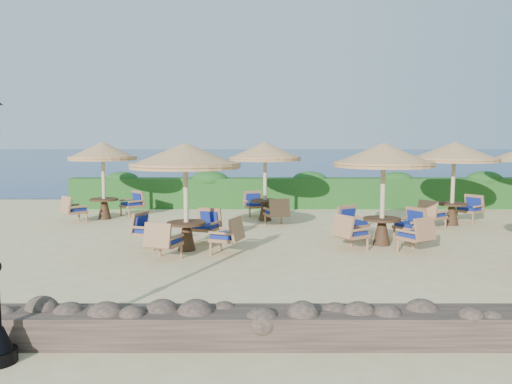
% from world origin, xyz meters
% --- Properties ---
extents(ground, '(120.00, 120.00, 0.00)m').
position_xyz_m(ground, '(0.00, 0.00, 0.00)').
color(ground, beige).
rests_on(ground, ground).
extents(sea, '(160.00, 160.00, 0.00)m').
position_xyz_m(sea, '(0.00, 70.00, 0.00)').
color(sea, '#0C1E4F').
rests_on(sea, ground).
extents(hedge, '(18.00, 0.90, 1.20)m').
position_xyz_m(hedge, '(0.00, 7.20, 0.60)').
color(hedge, '#184716').
rests_on(hedge, ground).
extents(stone_wall, '(15.00, 0.65, 0.44)m').
position_xyz_m(stone_wall, '(0.00, -6.20, 0.22)').
color(stone_wall, brown).
rests_on(stone_wall, ground).
extents(cafe_set_0, '(2.87, 2.87, 2.65)m').
position_xyz_m(cafe_set_0, '(-3.36, -0.55, 1.81)').
color(cafe_set_0, beige).
rests_on(cafe_set_0, ground).
extents(cafe_set_1, '(2.73, 2.73, 2.65)m').
position_xyz_m(cafe_set_1, '(1.63, 0.09, 1.76)').
color(cafe_set_1, beige).
rests_on(cafe_set_1, ground).
extents(cafe_set_3, '(2.48, 2.47, 2.65)m').
position_xyz_m(cafe_set_3, '(-6.87, 4.34, 1.89)').
color(cafe_set_3, beige).
rests_on(cafe_set_3, ground).
extents(cafe_set_4, '(2.41, 2.88, 2.65)m').
position_xyz_m(cafe_set_4, '(-1.34, 3.99, 1.93)').
color(cafe_set_4, beige).
rests_on(cafe_set_4, ground).
extents(cafe_set_5, '(2.76, 2.76, 2.65)m').
position_xyz_m(cafe_set_5, '(4.63, 3.13, 2.00)').
color(cafe_set_5, beige).
rests_on(cafe_set_5, ground).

